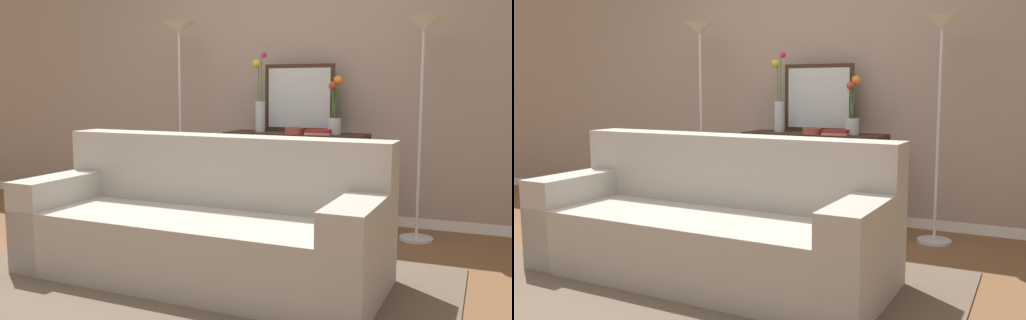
% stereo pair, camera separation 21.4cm
% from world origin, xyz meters
% --- Properties ---
extents(ground_plane, '(16.00, 16.00, 0.02)m').
position_xyz_m(ground_plane, '(0.00, 0.00, -0.01)').
color(ground_plane, brown).
extents(back_wall, '(12.00, 0.15, 2.93)m').
position_xyz_m(back_wall, '(0.00, 1.98, 1.46)').
color(back_wall, white).
rests_on(back_wall, ground).
extents(area_rug, '(3.11, 1.86, 0.01)m').
position_xyz_m(area_rug, '(0.11, -0.03, 0.01)').
color(area_rug, brown).
rests_on(area_rug, ground).
extents(couch, '(2.31, 0.94, 0.88)m').
position_xyz_m(couch, '(0.11, 0.13, 0.31)').
color(couch, '#ADA89E').
rests_on(couch, ground).
extents(console_table, '(1.21, 0.39, 0.81)m').
position_xyz_m(console_table, '(0.22, 1.59, 0.56)').
color(console_table, '#382619').
rests_on(console_table, ground).
extents(floor_lamp_left, '(0.28, 0.28, 1.78)m').
position_xyz_m(floor_lamp_left, '(-0.88, 1.53, 1.40)').
color(floor_lamp_left, silver).
rests_on(floor_lamp_left, ground).
extents(floor_lamp_right, '(0.28, 0.28, 1.72)m').
position_xyz_m(floor_lamp_right, '(1.25, 1.53, 1.35)').
color(floor_lamp_right, silver).
rests_on(floor_lamp_right, ground).
extents(wall_mirror, '(0.63, 0.02, 0.59)m').
position_xyz_m(wall_mirror, '(0.19, 1.75, 1.10)').
color(wall_mirror, '#382619').
rests_on(wall_mirror, console_table).
extents(vase_tall_flowers, '(0.12, 0.10, 0.69)m').
position_xyz_m(vase_tall_flowers, '(-0.12, 1.59, 1.08)').
color(vase_tall_flowers, silver).
rests_on(vase_tall_flowers, console_table).
extents(vase_short_flowers, '(0.12, 0.13, 0.48)m').
position_xyz_m(vase_short_flowers, '(0.56, 1.57, 0.99)').
color(vase_short_flowers, silver).
rests_on(vase_short_flowers, console_table).
extents(fruit_bowl, '(0.16, 0.16, 0.05)m').
position_xyz_m(fruit_bowl, '(0.25, 1.47, 0.84)').
color(fruit_bowl, brown).
rests_on(fruit_bowl, console_table).
extents(book_stack, '(0.22, 0.15, 0.04)m').
position_xyz_m(book_stack, '(0.45, 1.47, 0.83)').
color(book_stack, tan).
rests_on(book_stack, console_table).
extents(book_row_under_console, '(0.34, 0.17, 0.12)m').
position_xyz_m(book_row_under_console, '(-0.09, 1.59, 0.05)').
color(book_row_under_console, '#2D2D33').
rests_on(book_row_under_console, ground).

